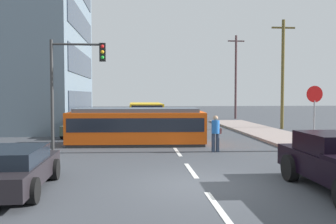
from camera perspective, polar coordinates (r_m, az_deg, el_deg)
name	(u,v)px	position (r m, az deg, el deg)	size (l,w,h in m)	color
ground_plane	(169,141)	(20.36, 0.20, -4.60)	(120.00, 120.00, 0.00)	#3F4248
sidewalk_curb_right	(320,148)	(18.47, 23.06, -5.36)	(3.20, 36.00, 0.14)	gray
lane_stripe_0	(217,206)	(8.72, 7.84, -14.67)	(0.16, 2.40, 0.01)	silver
lane_stripe_1	(191,170)	(12.52, 3.67, -9.26)	(0.16, 2.40, 0.01)	silver
lane_stripe_2	(177,152)	(16.42, 1.51, -6.37)	(0.16, 2.40, 0.01)	silver
lane_stripe_3	(163,132)	(25.00, -0.81, -3.21)	(0.16, 2.40, 0.01)	silver
lane_stripe_4	(158,125)	(30.96, -1.65, -2.05)	(0.16, 2.40, 0.01)	silver
streetcar_tram	(137,126)	(18.86, -4.98, -2.19)	(7.15, 2.85, 1.91)	#F05210
city_bus	(146,113)	(28.78, -3.56, -0.23)	(2.57, 5.91, 1.92)	gold
pedestrian_crossing	(216,131)	(16.45, 7.60, -3.07)	(0.49, 0.36, 1.67)	#2C374D
parked_sedan_near	(10,169)	(10.64, -23.85, -8.26)	(2.09, 4.16, 1.19)	black
parked_sedan_mid	(82,126)	(23.08, -13.51, -2.24)	(2.16, 4.10, 1.19)	#3A4D3F
parked_sedan_far	(96,119)	(29.92, -11.40, -1.09)	(2.09, 4.05, 1.19)	black
stop_sign	(314,104)	(17.74, 22.28, 1.22)	(0.76, 0.07, 2.88)	gray
traffic_light_mast	(73,74)	(17.13, -14.86, 5.87)	(2.52, 0.33, 5.12)	#333333
utility_pole_mid	(283,72)	(28.59, 17.79, 6.04)	(1.80, 0.24, 8.24)	brown
utility_pole_far	(236,76)	(39.38, 10.74, 5.71)	(1.80, 0.24, 8.95)	#4D3336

